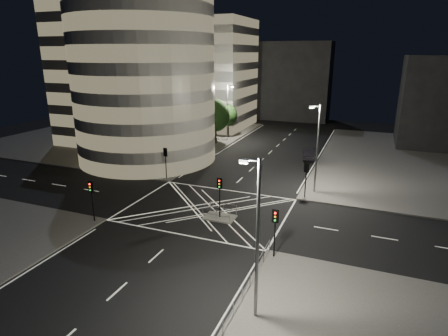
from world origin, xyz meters
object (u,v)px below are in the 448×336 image
at_px(traffic_signal_nl, 92,194).
at_px(street_lamp_left_near, 180,129).
at_px(street_lamp_right_near, 256,236).
at_px(traffic_signal_fr, 306,174).
at_px(street_lamp_right_far, 317,146).
at_px(street_lamp_left_far, 228,111).
at_px(central_island, 220,217).
at_px(traffic_signal_fl, 166,157).
at_px(sedan, 309,154).
at_px(traffic_signal_island, 220,190).
at_px(traffic_signal_nr, 275,224).

height_order(traffic_signal_nl, street_lamp_left_near, street_lamp_left_near).
bearing_deg(street_lamp_right_near, traffic_signal_fr, 91.75).
bearing_deg(street_lamp_right_far, traffic_signal_fr, -106.11).
relative_size(street_lamp_left_near, street_lamp_left_far, 1.00).
xyz_separation_m(street_lamp_left_far, street_lamp_right_far, (18.87, -21.00, 0.00)).
distance_m(central_island, traffic_signal_fl, 13.91).
bearing_deg(street_lamp_left_far, traffic_signal_fl, -88.43).
distance_m(traffic_signal_fl, street_lamp_left_far, 23.36).
distance_m(traffic_signal_nl, sedan, 33.81).
bearing_deg(sedan, traffic_signal_island, 68.72).
bearing_deg(sedan, street_lamp_left_near, 24.33).
bearing_deg(central_island, traffic_signal_fr, 50.67).
xyz_separation_m(traffic_signal_fl, traffic_signal_nr, (17.60, -13.60, 0.00)).
distance_m(traffic_signal_fr, street_lamp_right_far, 3.48).
distance_m(traffic_signal_fl, street_lamp_right_far, 18.55).
distance_m(traffic_signal_island, sedan, 25.28).
distance_m(street_lamp_right_far, sedan, 15.35).
relative_size(traffic_signal_fl, sedan, 0.80).
bearing_deg(traffic_signal_island, street_lamp_right_near, -59.25).
bearing_deg(traffic_signal_fl, traffic_signal_island, -37.54).
relative_size(street_lamp_left_far, sedan, 1.99).
xyz_separation_m(central_island, street_lamp_right_near, (7.44, -12.50, 5.47)).
bearing_deg(sedan, traffic_signal_fl, 36.15).
relative_size(traffic_signal_island, street_lamp_right_near, 0.40).
relative_size(central_island, traffic_signal_nr, 0.75).
distance_m(central_island, traffic_signal_nr, 9.08).
bearing_deg(traffic_signal_island, traffic_signal_nl, -153.86).
xyz_separation_m(traffic_signal_fr, street_lamp_left_near, (-18.24, 5.20, 2.63)).
bearing_deg(traffic_signal_island, street_lamp_left_near, 130.27).
bearing_deg(central_island, traffic_signal_fl, 142.46).
relative_size(traffic_signal_nl, street_lamp_left_far, 0.40).
height_order(traffic_signal_fr, street_lamp_right_far, street_lamp_right_far).
bearing_deg(street_lamp_left_near, traffic_signal_island, -49.73).
height_order(traffic_signal_nr, sedan, traffic_signal_nr).
bearing_deg(traffic_signal_fl, traffic_signal_nl, -90.00).
distance_m(traffic_signal_nl, traffic_signal_nr, 17.60).
xyz_separation_m(traffic_signal_nl, street_lamp_left_near, (-0.64, 18.80, 2.63)).
bearing_deg(traffic_signal_fr, traffic_signal_nr, -90.00).
bearing_deg(traffic_signal_fl, street_lamp_left_near, 96.97).
bearing_deg(traffic_signal_fr, street_lamp_right_far, 73.89).
relative_size(traffic_signal_fr, street_lamp_left_far, 0.40).
relative_size(street_lamp_right_far, sedan, 1.99).
distance_m(traffic_signal_fr, traffic_signal_island, 10.73).
height_order(street_lamp_left_near, sedan, street_lamp_left_near).
height_order(traffic_signal_nl, street_lamp_left_far, street_lamp_left_far).
bearing_deg(traffic_signal_nl, street_lamp_left_far, 90.99).
distance_m(central_island, sedan, 25.21).
bearing_deg(traffic_signal_island, central_island, 0.00).
relative_size(street_lamp_right_near, sedan, 1.99).
relative_size(central_island, street_lamp_right_near, 0.30).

